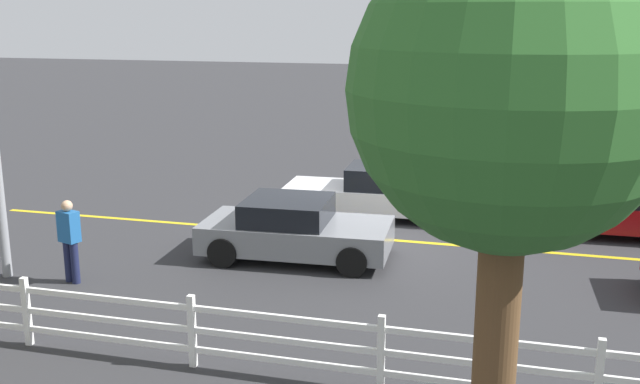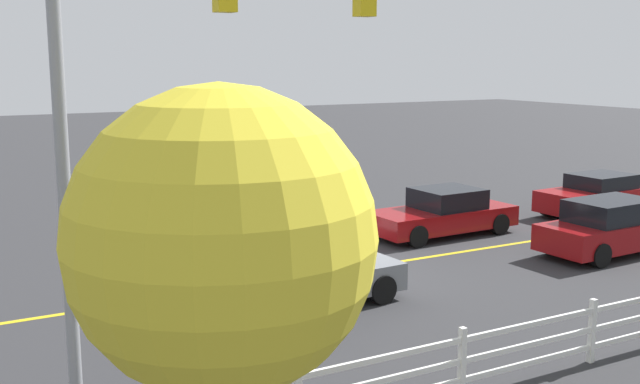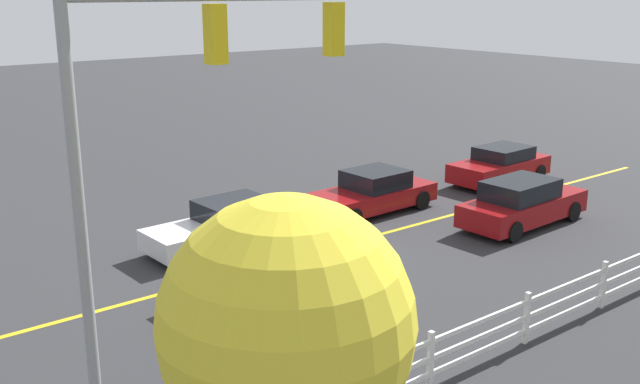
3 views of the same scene
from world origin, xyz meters
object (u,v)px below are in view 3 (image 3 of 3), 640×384
at_px(tree_0, 287,326).
at_px(car_0, 522,203).
at_px(car_3, 500,166).
at_px(car_1, 269,273).
at_px(car_2, 372,193).
at_px(car_4, 228,225).
at_px(pedestrian, 174,349).

bearing_deg(tree_0, car_0, -153.12).
bearing_deg(car_3, tree_0, 28.94).
xyz_separation_m(car_1, car_2, (-6.68, -3.73, 0.02)).
relative_size(car_4, pedestrian, 2.88).
distance_m(car_2, tree_0, 16.30).
height_order(car_0, car_2, car_0).
height_order(car_1, tree_0, tree_0).
distance_m(car_1, car_3, 13.57).
bearing_deg(car_3, car_1, 12.40).
bearing_deg(car_4, car_3, 176.39).
distance_m(car_2, car_4, 5.51).
relative_size(car_0, car_2, 1.01).
height_order(car_2, pedestrian, pedestrian).
height_order(car_1, car_4, car_4).
height_order(car_4, pedestrian, pedestrian).
distance_m(car_0, car_3, 5.29).
bearing_deg(car_0, car_3, 43.53).
relative_size(car_1, pedestrian, 2.46).
bearing_deg(car_4, pedestrian, 49.66).
bearing_deg(car_1, car_2, 26.34).
relative_size(car_0, car_3, 1.08).
bearing_deg(car_4, car_2, 177.14).
bearing_deg(car_3, pedestrian, 17.26).
xyz_separation_m(car_1, pedestrian, (3.84, 2.61, 0.29)).
bearing_deg(tree_0, pedestrian, -101.08).
bearing_deg(pedestrian, tree_0, 6.42).
bearing_deg(tree_0, car_4, -117.87).
relative_size(car_2, tree_0, 0.92).
relative_size(car_0, tree_0, 0.94).
relative_size(car_0, pedestrian, 2.80).
bearing_deg(pedestrian, car_4, 159.47).
height_order(car_0, pedestrian, pedestrian).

